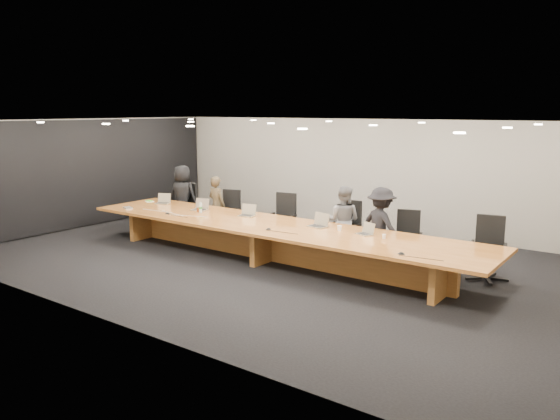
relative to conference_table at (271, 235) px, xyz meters
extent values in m
plane|color=black|center=(0.00, 0.00, -0.52)|extent=(12.00, 12.00, 0.00)
cube|color=#AFAA9F|center=(0.00, 4.00, 0.88)|extent=(12.00, 0.02, 2.80)
cube|color=black|center=(-5.94, 0.00, 0.85)|extent=(0.08, 7.84, 2.74)
cube|color=#935320|center=(0.00, 0.00, 0.20)|extent=(9.00, 1.80, 0.06)
cube|color=brown|center=(0.00, 0.00, -0.18)|extent=(7.65, 0.15, 0.69)
cube|color=brown|center=(-3.60, 0.00, -0.18)|extent=(0.12, 1.26, 0.69)
cube|color=brown|center=(0.00, 0.00, -0.18)|extent=(0.12, 1.26, 0.69)
cube|color=brown|center=(3.60, 0.00, -0.18)|extent=(0.12, 1.26, 0.69)
imported|color=black|center=(-3.80, 1.23, 0.29)|extent=(0.89, 0.69, 1.62)
imported|color=#3A301F|center=(-2.53, 1.14, 0.20)|extent=(0.56, 0.40, 1.44)
imported|color=slate|center=(0.98, 1.21, 0.22)|extent=(0.81, 0.68, 1.48)
imported|color=black|center=(1.88, 1.12, 0.25)|extent=(1.12, 0.86, 1.53)
cylinder|color=silver|center=(-2.03, 0.07, 0.34)|extent=(0.08, 0.08, 0.23)
cylinder|color=brown|center=(-2.14, 0.11, 0.28)|extent=(0.08, 0.08, 0.10)
cone|color=white|center=(1.41, 0.30, 0.28)|extent=(0.11, 0.11, 0.10)
cone|color=white|center=(2.38, 0.20, 0.27)|extent=(0.07, 0.07, 0.08)
cube|color=silver|center=(-4.13, 0.40, 0.24)|extent=(0.28, 0.26, 0.01)
cube|color=#62C835|center=(-4.12, 0.39, 0.25)|extent=(0.15, 0.09, 0.02)
cube|color=#B5B6BB|center=(-3.81, -0.54, 0.25)|extent=(0.26, 0.22, 0.03)
cone|color=black|center=(-2.55, -0.46, 0.24)|extent=(0.13, 0.13, 0.03)
cone|color=black|center=(0.24, -0.41, 0.24)|extent=(0.14, 0.14, 0.03)
cone|color=black|center=(3.07, -0.61, 0.24)|extent=(0.13, 0.13, 0.03)
camera|label=1|loc=(6.47, -8.62, 2.52)|focal=35.00mm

